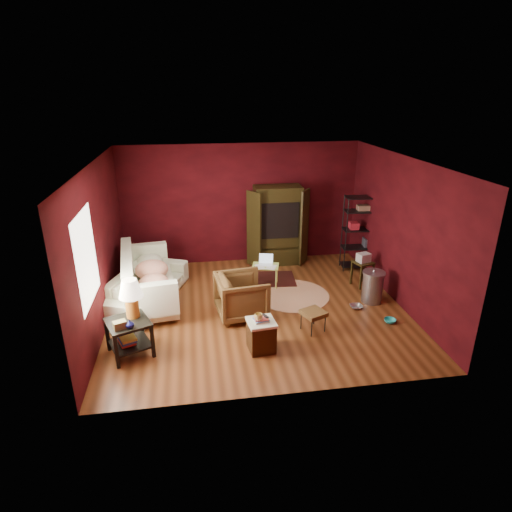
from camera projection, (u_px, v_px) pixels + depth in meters
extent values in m
cube|color=brown|center=(258.00, 308.00, 8.22)|extent=(5.50, 5.00, 0.02)
cube|color=white|center=(258.00, 160.00, 7.18)|extent=(5.50, 5.00, 0.02)
cube|color=#4A0A10|center=(241.00, 204.00, 10.01)|extent=(5.50, 0.02, 2.80)
cube|color=#4A0A10|center=(289.00, 305.00, 5.40)|extent=(5.50, 0.02, 2.80)
cube|color=#4A0A10|center=(99.00, 248.00, 7.31)|extent=(0.02, 5.00, 2.80)
cube|color=#4A0A10|center=(401.00, 232.00, 8.09)|extent=(0.02, 5.00, 2.80)
cube|color=white|center=(86.00, 258.00, 6.32)|extent=(0.02, 1.20, 1.40)
imported|color=white|center=(146.00, 281.00, 8.33)|extent=(1.42, 2.36, 0.89)
imported|color=black|center=(242.00, 294.00, 7.79)|extent=(0.90, 0.95, 0.88)
imported|color=#BBBDC2|center=(357.00, 303.00, 8.17)|extent=(0.24, 0.06, 0.24)
imported|color=#2AC7C6|center=(390.00, 317.00, 7.68)|extent=(0.22, 0.14, 0.21)
imported|color=#0D0F45|center=(130.00, 324.00, 6.41)|extent=(0.18, 0.18, 0.13)
imported|color=#DAC46A|center=(259.00, 316.00, 6.64)|extent=(0.16, 0.15, 0.13)
cube|color=black|center=(128.00, 322.00, 6.62)|extent=(0.81, 0.81, 0.04)
cube|color=black|center=(130.00, 343.00, 6.76)|extent=(0.75, 0.75, 0.03)
cube|color=black|center=(116.00, 352.00, 6.36)|extent=(0.07, 0.07, 0.58)
cube|color=black|center=(153.00, 341.00, 6.63)|extent=(0.07, 0.07, 0.58)
cube|color=black|center=(107.00, 335.00, 6.80)|extent=(0.07, 0.07, 0.58)
cube|color=black|center=(141.00, 325.00, 7.07)|extent=(0.07, 0.07, 0.58)
cylinder|color=#BE6E22|center=(132.00, 307.00, 6.69)|extent=(0.27, 0.27, 0.35)
cone|color=#F2E5C6|center=(130.00, 288.00, 6.57)|extent=(0.48, 0.48, 0.29)
cube|color=olive|center=(120.00, 325.00, 6.39)|extent=(0.22, 0.19, 0.12)
cube|color=#BA3E2E|center=(127.00, 342.00, 6.71)|extent=(0.32, 0.35, 0.03)
cube|color=#2E64BA|center=(127.00, 340.00, 6.71)|extent=(0.32, 0.35, 0.03)
cube|color=#D1CA45|center=(128.00, 338.00, 6.70)|extent=(0.32, 0.35, 0.03)
cube|color=white|center=(151.00, 287.00, 8.37)|extent=(1.14, 2.17, 0.44)
cube|color=white|center=(129.00, 276.00, 8.16)|extent=(0.47, 2.08, 0.87)
cube|color=white|center=(153.00, 300.00, 7.36)|extent=(0.89, 0.31, 0.60)
cube|color=white|center=(147.00, 257.00, 9.21)|extent=(0.89, 0.31, 0.60)
ellipsoid|color=#FD5823|center=(154.00, 283.00, 7.72)|extent=(0.64, 0.64, 0.31)
ellipsoid|color=#FD5823|center=(152.00, 270.00, 8.25)|extent=(0.71, 0.71, 0.35)
ellipsoid|color=white|center=(150.00, 261.00, 8.75)|extent=(0.59, 0.59, 0.28)
cube|color=#452610|center=(261.00, 336.00, 6.84)|extent=(0.44, 0.44, 0.48)
cube|color=white|center=(261.00, 322.00, 6.75)|extent=(0.47, 0.47, 0.04)
cube|color=beige|center=(261.00, 320.00, 6.73)|extent=(0.25, 0.20, 0.02)
cube|color=#507DBA|center=(261.00, 319.00, 6.73)|extent=(0.25, 0.21, 0.02)
cube|color=#D55A50|center=(261.00, 318.00, 6.72)|extent=(0.22, 0.17, 0.02)
cube|color=black|center=(265.00, 316.00, 6.75)|extent=(0.10, 0.15, 0.02)
cube|color=black|center=(313.00, 313.00, 7.35)|extent=(0.48, 0.48, 0.07)
cube|color=black|center=(313.00, 315.00, 7.36)|extent=(0.43, 0.43, 0.02)
cylinder|color=black|center=(312.00, 329.00, 7.23)|extent=(0.02, 0.02, 0.30)
cylinder|color=black|center=(325.00, 324.00, 7.37)|extent=(0.02, 0.02, 0.30)
cylinder|color=black|center=(301.00, 321.00, 7.46)|extent=(0.02, 0.02, 0.30)
cylinder|color=black|center=(314.00, 317.00, 7.60)|extent=(0.02, 0.02, 0.30)
cylinder|color=beige|center=(292.00, 295.00, 8.71)|extent=(1.63, 1.63, 0.01)
cube|color=#4E1914|center=(267.00, 279.00, 9.41)|extent=(1.30, 0.93, 0.01)
cube|color=#DAFF74|center=(265.00, 266.00, 8.98)|extent=(0.63, 0.51, 0.03)
cylinder|color=#DAFF74|center=(253.00, 278.00, 8.94)|extent=(0.04, 0.04, 0.46)
cylinder|color=#DAFF74|center=(276.00, 279.00, 8.90)|extent=(0.04, 0.04, 0.46)
cylinder|color=#DAFF74|center=(255.00, 272.00, 9.23)|extent=(0.04, 0.04, 0.46)
cylinder|color=#DAFF74|center=(277.00, 273.00, 9.18)|extent=(0.04, 0.04, 0.46)
cube|color=white|center=(266.00, 265.00, 8.99)|extent=(0.33, 0.27, 0.01)
cube|color=silver|center=(266.00, 258.00, 9.05)|extent=(0.30, 0.14, 0.20)
cube|color=white|center=(260.00, 267.00, 8.90)|extent=(0.20, 0.28, 0.00)
cube|color=white|center=(271.00, 267.00, 8.88)|extent=(0.29, 0.33, 0.00)
cube|color=#2F260D|center=(277.00, 225.00, 10.05)|extent=(1.08, 0.59, 1.86)
cube|color=black|center=(278.00, 218.00, 9.89)|extent=(0.88, 0.44, 0.83)
cube|color=#2F260D|center=(254.00, 230.00, 9.71)|extent=(0.29, 0.39, 1.77)
cube|color=#2F260D|center=(304.00, 228.00, 9.88)|extent=(0.29, 0.39, 1.77)
cube|color=#2C2E31|center=(277.00, 222.00, 9.97)|extent=(0.61, 0.49, 0.51)
cube|color=black|center=(280.00, 225.00, 9.74)|extent=(0.49, 0.01, 0.39)
cube|color=#2F260D|center=(277.00, 245.00, 10.18)|extent=(0.88, 0.49, 0.05)
cylinder|color=black|center=(346.00, 236.00, 9.53)|extent=(0.02, 0.02, 1.72)
cylinder|color=black|center=(381.00, 235.00, 9.59)|extent=(0.02, 0.02, 1.72)
cylinder|color=black|center=(342.00, 231.00, 9.85)|extent=(0.02, 0.02, 1.72)
cylinder|color=black|center=(376.00, 231.00, 9.90)|extent=(0.02, 0.02, 1.72)
cube|color=black|center=(358.00, 264.00, 10.00)|extent=(0.87, 0.43, 0.02)
cube|color=black|center=(360.00, 247.00, 9.84)|extent=(0.87, 0.43, 0.02)
cube|color=black|center=(362.00, 229.00, 9.68)|extent=(0.87, 0.43, 0.02)
cube|color=black|center=(363.00, 211.00, 9.52)|extent=(0.87, 0.43, 0.02)
cube|color=black|center=(365.00, 197.00, 9.41)|extent=(0.87, 0.43, 0.02)
cube|color=#A91C2B|center=(354.00, 225.00, 9.63)|extent=(0.21, 0.25, 0.15)
cube|color=#383A46|center=(369.00, 242.00, 9.81)|extent=(0.26, 0.26, 0.19)
cube|color=#8D6A54|center=(364.00, 208.00, 9.50)|extent=(0.30, 0.21, 0.11)
cube|color=#2F260D|center=(363.00, 262.00, 8.97)|extent=(0.46, 0.46, 0.04)
cube|color=#2F260D|center=(361.00, 278.00, 8.87)|extent=(0.05, 0.05, 0.53)
cube|color=#2F260D|center=(373.00, 275.00, 9.00)|extent=(0.05, 0.05, 0.53)
cube|color=#2F260D|center=(352.00, 273.00, 9.13)|extent=(0.05, 0.05, 0.53)
cube|color=#2F260D|center=(363.00, 270.00, 9.26)|extent=(0.05, 0.05, 0.53)
cube|color=silver|center=(364.00, 258.00, 8.93)|extent=(0.30, 0.27, 0.18)
cylinder|color=#9E9FA5|center=(372.00, 288.00, 8.37)|extent=(0.46, 0.46, 0.59)
cylinder|color=#9E9FA5|center=(374.00, 273.00, 8.25)|extent=(0.50, 0.50, 0.04)
sphere|color=#9E9FA5|center=(374.00, 271.00, 8.24)|extent=(0.07, 0.07, 0.06)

